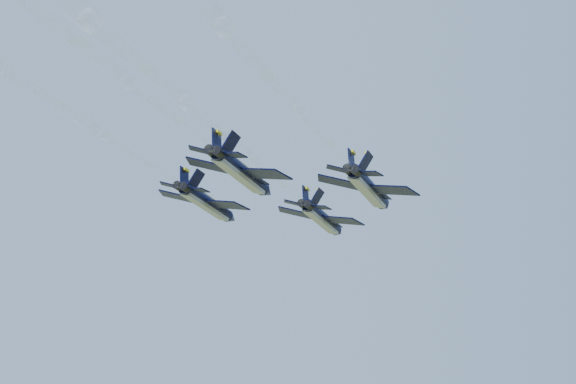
{
  "coord_description": "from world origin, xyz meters",
  "views": [
    {
      "loc": [
        3.23,
        -98.66,
        75.45
      ],
      "look_at": [
        2.92,
        3.37,
        99.43
      ],
      "focal_mm": 55.0,
      "sensor_mm": 36.0,
      "label": 1
    }
  ],
  "objects_px": {
    "jet_lead": "(323,218)",
    "jet_right": "(369,188)",
    "jet_slot": "(242,172)",
    "jet_left": "(208,203)"
  },
  "relations": [
    {
      "from": "jet_right",
      "to": "jet_slot",
      "type": "bearing_deg",
      "value": -131.16
    },
    {
      "from": "jet_right",
      "to": "jet_slot",
      "type": "distance_m",
      "value": 15.66
    },
    {
      "from": "jet_left",
      "to": "jet_right",
      "type": "height_order",
      "value": "same"
    },
    {
      "from": "jet_lead",
      "to": "jet_right",
      "type": "bearing_deg",
      "value": -53.35
    },
    {
      "from": "jet_right",
      "to": "jet_left",
      "type": "bearing_deg",
      "value": 179.7
    },
    {
      "from": "jet_left",
      "to": "jet_right",
      "type": "bearing_deg",
      "value": -0.3
    },
    {
      "from": "jet_slot",
      "to": "jet_lead",
      "type": "bearing_deg",
      "value": 90.23
    },
    {
      "from": "jet_lead",
      "to": "jet_left",
      "type": "xyz_separation_m",
      "value": [
        -14.17,
        -9.39,
        0.0
      ]
    },
    {
      "from": "jet_left",
      "to": "jet_slot",
      "type": "bearing_deg",
      "value": -50.17
    },
    {
      "from": "jet_lead",
      "to": "jet_right",
      "type": "relative_size",
      "value": 1.0
    }
  ]
}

